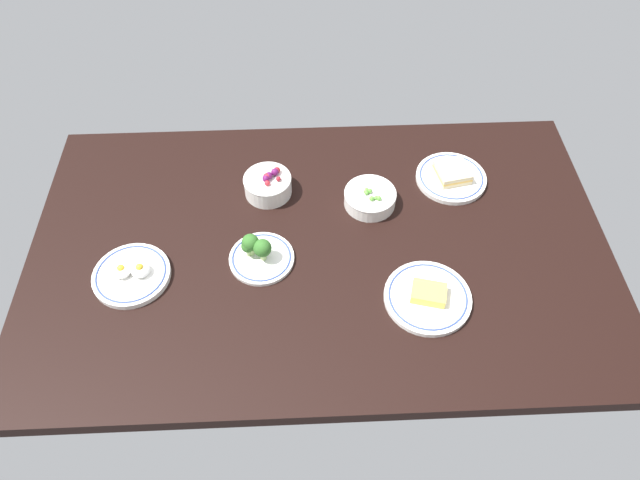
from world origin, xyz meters
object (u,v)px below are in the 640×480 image
at_px(plate_sandwich, 451,176).
at_px(bowl_peas, 370,198).
at_px(plate_eggs, 132,274).
at_px(plate_cheese, 428,297).
at_px(bowl_berries, 268,184).
at_px(plate_broccoli, 259,254).

relative_size(plate_sandwich, bowl_peas, 1.40).
xyz_separation_m(plate_sandwich, bowl_peas, (0.25, 0.08, 0.01)).
xyz_separation_m(plate_eggs, plate_cheese, (-0.75, 0.10, -0.00)).
bearing_deg(bowl_peas, bowl_berries, -11.11).
bearing_deg(plate_sandwich, bowl_berries, 2.88).
xyz_separation_m(plate_eggs, bowl_peas, (-0.64, -0.23, 0.01)).
xyz_separation_m(bowl_berries, plate_cheese, (-0.40, 0.39, -0.02)).
bearing_deg(plate_sandwich, plate_broccoli, 25.72).
relative_size(plate_eggs, bowl_berries, 1.45).
distance_m(plate_broccoli, plate_sandwich, 0.62).
bearing_deg(plate_sandwich, bowl_peas, 18.55).
height_order(plate_sandwich, bowl_berries, bowl_berries).
bearing_deg(bowl_peas, plate_broccoli, 30.95).
bearing_deg(plate_eggs, plate_broccoli, -172.43).
xyz_separation_m(plate_cheese, bowl_peas, (0.11, -0.33, 0.01)).
bearing_deg(plate_cheese, bowl_peas, -70.93).
distance_m(bowl_berries, plate_cheese, 0.56).
distance_m(plate_sandwich, plate_cheese, 0.43).
xyz_separation_m(plate_eggs, plate_broccoli, (-0.33, -0.04, 0.01)).
relative_size(plate_sandwich, bowl_berries, 1.50).
distance_m(bowl_berries, bowl_peas, 0.29).
distance_m(plate_eggs, plate_cheese, 0.76).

